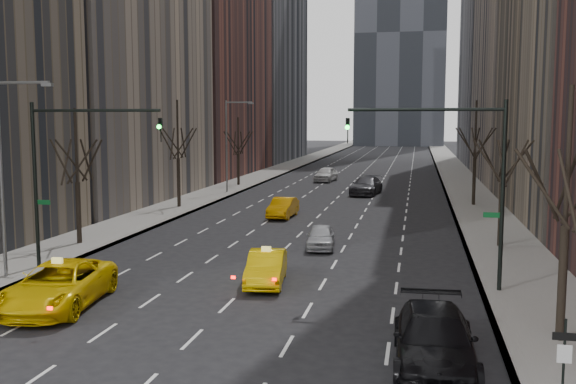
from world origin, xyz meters
The scene contains 21 objects.
sidewalk_left centered at (-12.25, 70.00, 0.07)m, with size 4.50×320.00×0.15m, color slate.
sidewalk_right centered at (12.25, 70.00, 0.07)m, with size 4.50×320.00×0.15m, color slate.
bld_left_far centered at (-21.50, 66.00, 22.00)m, with size 14.00×28.00×44.00m, color brown.
tree_lw_b centered at (-12.00, 18.00, 3.72)m, with size 3.36×3.50×7.82m.
tree_lw_c centered at (-12.00, 34.00, 4.04)m, with size 3.36×3.50×8.74m.
tree_lw_d centered at (-12.00, 52.00, 3.56)m, with size 3.36×3.50×7.36m.
tree_rw_a centered at (12.00, 6.00, 3.88)m, with size 3.36×3.50×8.28m.
tree_rw_b centered at (12.00, 22.00, 3.72)m, with size 3.36×3.50×7.82m.
tree_rw_c centered at (12.00, 40.00, 4.04)m, with size 3.36×3.50×8.74m.
traffic_mast_left centered at (-9.11, 12.00, 5.49)m, with size 6.69×0.39×8.00m.
traffic_mast_right centered at (9.11, 12.00, 5.49)m, with size 6.69×0.39×8.00m.
streetlight_near centered at (-10.84, 10.00, 5.62)m, with size 2.83×0.22×9.00m.
streetlight_far centered at (-10.84, 45.00, 5.62)m, with size 2.83×0.22×9.00m.
sign_post centered at (10.60, -1.01, 1.79)m, with size 0.55×0.06×2.80m.
taxi_suv centered at (-6.39, 6.48, 0.88)m, with size 2.91×6.31×1.75m, color #E9C104.
taxi_sedan centered at (0.76, 11.57, 0.74)m, with size 1.57×4.49×1.48m, color #EABE04.
silver_sedan_ahead centered at (1.96, 19.96, 0.66)m, with size 1.56×3.89×1.32m, color #A4A7AC.
parked_suv_black centered at (7.89, 3.05, 0.85)m, with size 2.39×5.87×1.70m, color black.
far_taxi centered at (-2.53, 30.84, 0.73)m, with size 1.55×4.45×1.47m, color #ED9905.
far_suv_grey centered at (2.44, 46.71, 0.88)m, with size 2.46×6.05×1.75m, color #313036.
far_car_white centered at (-3.26, 58.95, 0.86)m, with size 2.02×5.03×1.71m, color silver.
Camera 1 is at (7.29, -15.76, 7.37)m, focal length 40.00 mm.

